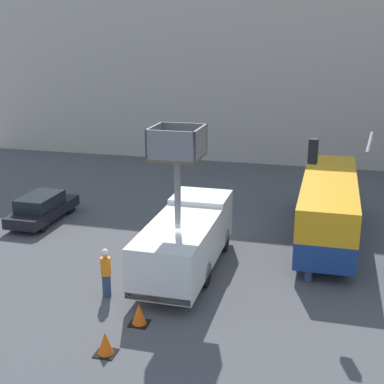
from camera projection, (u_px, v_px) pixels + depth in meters
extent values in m
plane|color=#4C4C4F|center=(185.00, 276.00, 21.49)|extent=(120.00, 120.00, 0.00)
cube|color=#BCB2A3|center=(269.00, 47.00, 42.44)|extent=(44.00, 10.00, 16.78)
cube|color=silver|center=(201.00, 217.00, 23.92)|extent=(2.43, 2.22, 2.07)
cube|color=silver|center=(178.00, 250.00, 20.52)|extent=(2.43, 5.18, 1.87)
cube|color=red|center=(158.00, 299.00, 18.39)|extent=(2.38, 0.10, 0.24)
cylinder|color=black|center=(178.00, 235.00, 24.46)|extent=(0.30, 1.02, 1.02)
cylinder|color=black|center=(224.00, 240.00, 23.94)|extent=(0.30, 1.02, 1.02)
cylinder|color=black|center=(152.00, 268.00, 21.03)|extent=(0.30, 1.02, 1.02)
cylinder|color=black|center=(205.00, 274.00, 20.51)|extent=(0.30, 1.02, 1.02)
cylinder|color=slate|center=(178.00, 193.00, 19.87)|extent=(0.24, 0.24, 2.69)
cube|color=brown|center=(177.00, 157.00, 19.47)|extent=(1.80, 1.87, 0.10)
cube|color=slate|center=(155.00, 140.00, 19.52)|extent=(0.08, 1.87, 1.05)
cube|color=slate|center=(200.00, 142.00, 19.10)|extent=(0.08, 1.87, 1.05)
cube|color=slate|center=(184.00, 137.00, 20.14)|extent=(1.80, 0.08, 1.05)
cube|color=slate|center=(170.00, 146.00, 18.48)|extent=(1.80, 0.08, 1.05)
cube|color=navy|center=(327.00, 218.00, 25.12)|extent=(2.42, 10.14, 1.12)
cube|color=orange|center=(329.00, 193.00, 24.77)|extent=(2.42, 10.14, 1.36)
cube|color=black|center=(329.00, 197.00, 24.83)|extent=(2.44, 9.74, 0.60)
cylinder|color=black|center=(307.00, 206.00, 28.43)|extent=(0.30, 1.15, 1.15)
cylinder|color=black|center=(349.00, 209.00, 27.91)|extent=(0.30, 1.15, 1.15)
cylinder|color=black|center=(299.00, 250.00, 22.60)|extent=(0.30, 1.15, 1.15)
cylinder|color=black|center=(351.00, 255.00, 22.08)|extent=(0.30, 1.15, 1.15)
cylinder|color=slate|center=(370.00, 142.00, 18.34)|extent=(0.48, 3.78, 0.13)
cube|color=black|center=(313.00, 151.00, 19.09)|extent=(0.35, 0.35, 0.90)
sphere|color=red|center=(314.00, 144.00, 19.02)|extent=(0.20, 0.20, 0.20)
cylinder|color=navy|center=(107.00, 285.00, 19.77)|extent=(0.32, 0.32, 0.86)
cylinder|color=orange|center=(106.00, 266.00, 19.55)|extent=(0.38, 0.38, 0.68)
sphere|color=tan|center=(105.00, 255.00, 19.42)|extent=(0.23, 0.23, 0.23)
sphere|color=white|center=(105.00, 252.00, 19.39)|extent=(0.24, 0.24, 0.24)
cylinder|color=navy|center=(308.00, 272.00, 20.96)|extent=(0.32, 0.32, 0.80)
cylinder|color=orange|center=(310.00, 255.00, 20.76)|extent=(0.38, 0.38, 0.63)
sphere|color=tan|center=(310.00, 245.00, 20.64)|extent=(0.22, 0.22, 0.22)
sphere|color=white|center=(310.00, 243.00, 20.61)|extent=(0.23, 0.23, 0.23)
cube|color=black|center=(139.00, 323.00, 17.97)|extent=(0.65, 0.65, 0.03)
cone|color=#F25B0F|center=(139.00, 314.00, 17.87)|extent=(0.52, 0.52, 0.74)
cube|color=black|center=(106.00, 353.00, 16.28)|extent=(0.64, 0.64, 0.03)
cone|color=#F25B0F|center=(105.00, 343.00, 16.18)|extent=(0.51, 0.51, 0.73)
cube|color=black|center=(43.00, 211.00, 27.74)|extent=(1.79, 4.69, 0.54)
cube|color=black|center=(40.00, 201.00, 27.35)|extent=(1.58, 2.58, 0.66)
cylinder|color=black|center=(45.00, 205.00, 29.34)|extent=(0.22, 0.64, 0.64)
cylinder|color=black|center=(70.00, 208.00, 28.96)|extent=(0.22, 0.64, 0.64)
cylinder|color=black|center=(15.00, 223.00, 26.64)|extent=(0.22, 0.64, 0.64)
cylinder|color=black|center=(43.00, 226.00, 26.26)|extent=(0.22, 0.64, 0.64)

